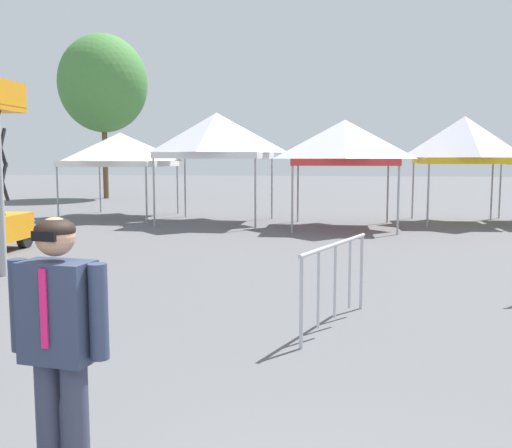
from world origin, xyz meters
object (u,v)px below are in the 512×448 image
object	(u,v)px
person_foreground	(59,342)
crowd_barrier_by_lift	(335,268)
canopy_tent_behind_left	(120,150)
canopy_tent_behind_right	(216,136)
canopy_tent_behind_center	(464,140)
tree_behind_tents_center	(103,84)
canopy_tent_left_of_center	(344,143)

from	to	relation	value
person_foreground	crowd_barrier_by_lift	size ratio (longest dim) A/B	0.90
canopy_tent_behind_left	canopy_tent_behind_right	distance (m)	4.05
person_foreground	canopy_tent_behind_center	bearing A→B (deg)	71.44
person_foreground	canopy_tent_behind_left	bearing A→B (deg)	110.36
tree_behind_tents_center	person_foreground	bearing A→B (deg)	-67.62
canopy_tent_behind_left	crowd_barrier_by_lift	size ratio (longest dim) A/B	1.77
canopy_tent_behind_center	person_foreground	bearing A→B (deg)	-108.56
canopy_tent_left_of_center	tree_behind_tents_center	bearing A→B (deg)	137.37
canopy_tent_behind_right	canopy_tent_behind_center	world-z (taller)	canopy_tent_behind_right
person_foreground	crowd_barrier_by_lift	distance (m)	4.39
canopy_tent_behind_center	person_foreground	size ratio (longest dim) A/B	1.96
canopy_tent_behind_right	canopy_tent_left_of_center	distance (m)	4.24
canopy_tent_behind_center	crowd_barrier_by_lift	size ratio (longest dim) A/B	1.76
canopy_tent_behind_center	canopy_tent_behind_left	bearing A→B (deg)	178.80
canopy_tent_behind_left	canopy_tent_left_of_center	bearing A→B (deg)	-14.71
person_foreground	tree_behind_tents_center	world-z (taller)	tree_behind_tents_center
canopy_tent_behind_left	person_foreground	bearing A→B (deg)	-69.64
crowd_barrier_by_lift	canopy_tent_behind_right	bearing A→B (deg)	109.22
person_foreground	crowd_barrier_by_lift	xyz separation A→B (m)	(1.58, 4.08, -0.28)
canopy_tent_behind_right	crowd_barrier_by_lift	xyz separation A→B (m)	(4.02, -11.52, -2.11)
canopy_tent_behind_left	person_foreground	world-z (taller)	canopy_tent_behind_left
canopy_tent_behind_right	person_foreground	bearing A→B (deg)	-81.12
canopy_tent_left_of_center	person_foreground	size ratio (longest dim) A/B	1.85
canopy_tent_behind_left	tree_behind_tents_center	world-z (taller)	tree_behind_tents_center
canopy_tent_behind_left	person_foreground	xyz separation A→B (m)	(6.26, -16.87, -1.41)
canopy_tent_left_of_center	tree_behind_tents_center	distance (m)	17.41
tree_behind_tents_center	canopy_tent_behind_right	bearing A→B (deg)	-51.91
person_foreground	canopy_tent_left_of_center	bearing A→B (deg)	83.38
canopy_tent_behind_left	tree_behind_tents_center	distance (m)	11.12
person_foreground	crowd_barrier_by_lift	world-z (taller)	person_foreground
canopy_tent_behind_left	crowd_barrier_by_lift	distance (m)	15.09
canopy_tent_behind_left	canopy_tent_left_of_center	xyz separation A→B (m)	(7.97, -2.09, 0.16)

